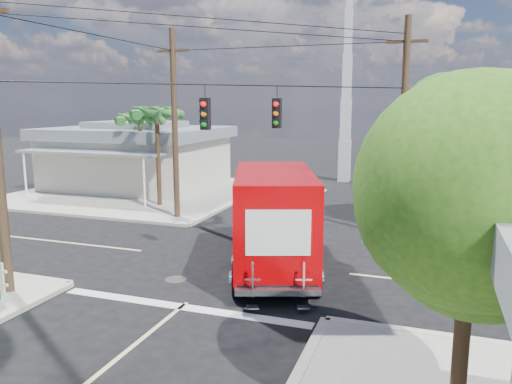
% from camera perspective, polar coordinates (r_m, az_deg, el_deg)
% --- Properties ---
extents(ground, '(120.00, 120.00, 0.00)m').
position_cam_1_polar(ground, '(18.08, -2.11, -7.94)').
color(ground, black).
rests_on(ground, ground).
extents(sidewalk_nw, '(14.12, 14.12, 0.14)m').
position_cam_1_polar(sidewalk_nw, '(32.37, -13.11, -0.01)').
color(sidewalk_nw, gray).
rests_on(sidewalk_nw, ground).
extents(road_markings, '(32.00, 32.00, 0.01)m').
position_cam_1_polar(road_markings, '(16.79, -3.96, -9.38)').
color(road_markings, beige).
rests_on(road_markings, ground).
extents(building_nw, '(10.80, 10.20, 4.30)m').
position_cam_1_polar(building_nw, '(34.00, -13.43, 4.11)').
color(building_nw, beige).
rests_on(building_nw, sidewalk_nw).
extents(radio_tower, '(0.80, 0.80, 17.00)m').
position_cam_1_polar(radio_tower, '(36.46, 10.28, 10.00)').
color(radio_tower, silver).
rests_on(radio_tower, ground).
extents(tree_ne_front, '(4.21, 4.14, 6.66)m').
position_cam_1_polar(tree_ne_front, '(22.79, 21.74, 7.30)').
color(tree_ne_front, '#422D1C').
rests_on(tree_ne_front, sidewalk_ne).
extents(tree_se, '(3.67, 3.54, 5.62)m').
position_cam_1_polar(tree_se, '(8.92, 23.58, -0.75)').
color(tree_se, '#422D1C').
rests_on(tree_se, sidewalk_se).
extents(palm_nw_front, '(3.01, 3.08, 5.59)m').
position_cam_1_polar(palm_nw_front, '(27.25, -11.28, 8.74)').
color(palm_nw_front, '#422D1C').
rests_on(palm_nw_front, sidewalk_nw).
extents(palm_nw_back, '(3.01, 3.08, 5.19)m').
position_cam_1_polar(palm_nw_back, '(29.58, -13.14, 8.04)').
color(palm_nw_back, '#422D1C').
rests_on(palm_nw_back, sidewalk_nw).
extents(utility_poles, '(12.00, 10.68, 9.00)m').
position_cam_1_polar(utility_poles, '(19.31, -4.87, 7.33)').
color(utility_poles, '#473321').
rests_on(utility_poles, ground).
extents(vending_boxes, '(1.90, 0.50, 1.10)m').
position_cam_1_polar(vending_boxes, '(22.73, 19.35, -2.95)').
color(vending_boxes, '#AA1D14').
rests_on(vending_boxes, sidewalk_ne).
extents(delivery_truck, '(4.82, 8.24, 3.43)m').
position_cam_1_polar(delivery_truck, '(17.05, 1.97, -2.96)').
color(delivery_truck, black).
rests_on(delivery_truck, ground).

